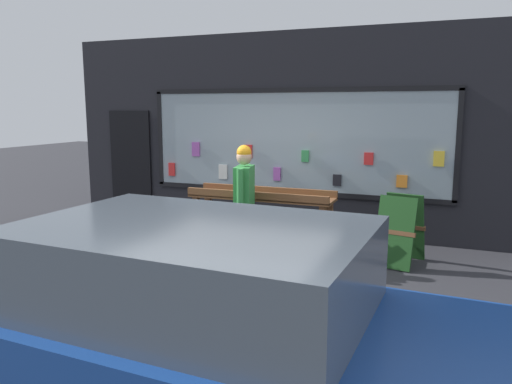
{
  "coord_description": "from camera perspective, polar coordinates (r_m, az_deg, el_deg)",
  "views": [
    {
      "loc": [
        2.66,
        -5.83,
        2.16
      ],
      "look_at": [
        -0.01,
        0.86,
        0.94
      ],
      "focal_mm": 35.0,
      "sensor_mm": 36.0,
      "label": 1
    }
  ],
  "objects": [
    {
      "name": "ground_plane",
      "position": [
        6.76,
        -2.67,
        -9.0
      ],
      "size": [
        40.0,
        40.0,
        0.0
      ],
      "primitive_type": "plane",
      "color": "#2D2D33"
    },
    {
      "name": "shopfront_facade",
      "position": [
        8.66,
        3.61,
        6.55
      ],
      "size": [
        8.5,
        0.29,
        3.42
      ],
      "color": "black",
      "rests_on": "ground_plane"
    },
    {
      "name": "display_table_main",
      "position": [
        7.52,
        0.59,
        -1.19
      ],
      "size": [
        2.2,
        0.58,
        0.95
      ],
      "color": "brown",
      "rests_on": "ground_plane"
    },
    {
      "name": "person_browsing",
      "position": [
        6.94,
        -1.35,
        -0.29
      ],
      "size": [
        0.31,
        0.65,
        1.65
      ],
      "rotation": [
        0.0,
        0.0,
        1.78
      ],
      "color": "#4C382D",
      "rests_on": "ground_plane"
    },
    {
      "name": "small_dog",
      "position": [
        7.07,
        -5.54,
        -5.69
      ],
      "size": [
        0.31,
        0.54,
        0.44
      ],
      "rotation": [
        0.0,
        0.0,
        1.29
      ],
      "color": "black",
      "rests_on": "ground_plane"
    },
    {
      "name": "sandwich_board_sign",
      "position": [
        7.22,
        16.18,
        -4.11
      ],
      "size": [
        0.66,
        0.8,
        0.97
      ],
      "rotation": [
        0.0,
        0.0,
        -0.23
      ],
      "color": "#193F19",
      "rests_on": "ground_plane"
    },
    {
      "name": "parked_car",
      "position": [
        3.5,
        -6.95,
        -14.38
      ],
      "size": [
        4.1,
        2.07,
        1.41
      ],
      "rotation": [
        0.0,
        0.0,
        -0.04
      ],
      "color": "navy",
      "rests_on": "ground_plane"
    }
  ]
}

